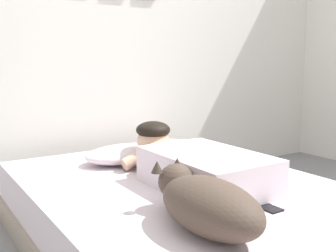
# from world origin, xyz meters

# --- Properties ---
(back_wall) EXTENTS (4.35, 0.12, 2.50)m
(back_wall) POSITION_xyz_m (0.00, 1.40, 1.25)
(back_wall) COLOR silver
(back_wall) RESTS_ON ground
(bed) EXTENTS (1.44, 2.04, 0.36)m
(bed) POSITION_xyz_m (-0.21, 0.17, 0.17)
(bed) COLOR gray
(bed) RESTS_ON ground
(pillow) EXTENTS (0.52, 0.32, 0.11)m
(pillow) POSITION_xyz_m (-0.25, 0.74, 0.41)
(pillow) COLOR silver
(pillow) RESTS_ON bed
(person_lying) EXTENTS (0.43, 0.92, 0.27)m
(person_lying) POSITION_xyz_m (-0.16, 0.20, 0.46)
(person_lying) COLOR silver
(person_lying) RESTS_ON bed
(dog) EXTENTS (0.26, 0.57, 0.21)m
(dog) POSITION_xyz_m (-0.46, -0.31, 0.46)
(dog) COLOR #4C3D33
(dog) RESTS_ON bed
(coffee_cup) EXTENTS (0.12, 0.09, 0.07)m
(coffee_cup) POSITION_xyz_m (0.05, 0.53, 0.39)
(coffee_cup) COLOR #D84C47
(coffee_cup) RESTS_ON bed
(cell_phone) EXTENTS (0.07, 0.14, 0.01)m
(cell_phone) POSITION_xyz_m (-0.11, -0.27, 0.36)
(cell_phone) COLOR black
(cell_phone) RESTS_ON bed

